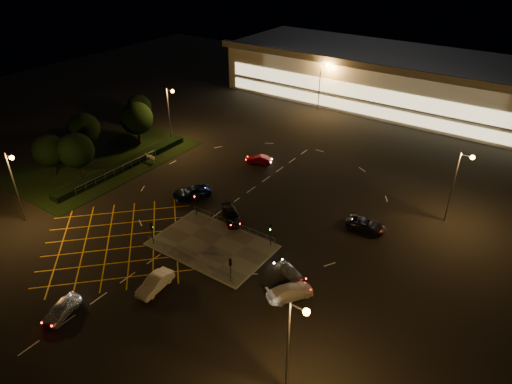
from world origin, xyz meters
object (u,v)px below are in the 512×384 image
Objects in this scene: car_queue_white at (155,283)px; car_circ_red at (259,159)px; car_left_blue at (192,192)px; signal_ne at (271,230)px; signal_se at (230,266)px; car_far_dkgrey at (232,216)px; signal_nw at (196,201)px; car_near_silver at (61,309)px; car_right_silver at (290,271)px; car_east_grey at (366,225)px; car_approach_white at (290,291)px; signal_sw at (152,229)px.

car_circ_red is (-7.96, 31.47, -0.12)m from car_queue_white.
signal_ne is at bearing 20.84° from car_left_blue.
signal_se is 0.63× the size of car_far_dkgrey.
car_left_blue is 1.36× the size of car_circ_red.
signal_se is at bearing -33.65° from signal_nw.
signal_ne is 0.66× the size of car_queue_white.
car_queue_white is at bearing -26.78° from car_left_blue.
car_near_silver is 1.21× the size of car_right_silver.
car_east_grey is at bearing 53.85° from car_queue_white.
car_circ_red is at bearing -16.08° from car_approach_white.
car_left_blue is at bearing -71.33° from signal_sw.
car_circ_red is (-14.06, 25.98, -1.70)m from signal_se.
car_left_blue is at bearing 167.60° from signal_ne.
signal_se is 17.60m from car_near_silver.
signal_sw is 8.22m from car_queue_white.
signal_sw is at bearing -38.09° from car_left_blue.
signal_se is at bearing 48.61° from car_approach_white.
signal_sw is 0.61× the size of car_east_grey.
car_approach_white is (17.60, 15.35, -0.02)m from car_near_silver.
signal_nw is 0.61× the size of car_east_grey.
car_east_grey is at bearing 48.59° from car_left_blue.
car_near_silver is 37.02m from car_east_grey.
car_east_grey is (22.19, -7.91, 0.05)m from car_circ_red.
car_right_silver is 13.83m from car_east_grey.
car_far_dkgrey is 17.47m from car_circ_red.
car_approach_white reaches higher than car_east_grey.
signal_nw is 1.00× the size of signal_ne.
car_east_grey is at bearing 44.17° from car_near_silver.
signal_se is 0.61× the size of car_approach_white.
signal_ne is 0.70× the size of car_near_silver.
car_queue_white is at bearing -114.33° from signal_ne.
car_near_silver is 0.90× the size of car_far_dkgrey.
car_queue_white is 15.37m from car_far_dkgrey.
car_far_dkgrey is 1.23× the size of car_circ_red.
car_far_dkgrey is at bearing -0.75° from car_circ_red.
car_far_dkgrey is 13.17m from car_right_silver.
signal_ne is 0.63× the size of car_far_dkgrey.
signal_se is at bearing -90.00° from signal_ne.
car_queue_white is at bearing 143.17° from car_east_grey.
signal_sw reaches higher than car_near_silver.
car_right_silver is 28.42m from car_circ_red.
car_near_silver is 0.87× the size of car_approach_white.
signal_se is 6.96m from car_approach_white.
car_circ_red is 0.79× the size of car_approach_white.
signal_sw is 1.00× the size of signal_ne.
signal_se is 0.61× the size of car_east_grey.
car_left_blue is 8.66m from car_far_dkgrey.
car_right_silver is at bearing 14.94° from car_left_blue.
signal_sw reaches higher than car_circ_red.
car_circ_red is (1.82, 14.51, -0.10)m from car_left_blue.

